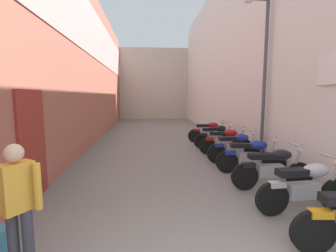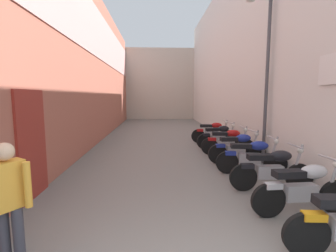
{
  "view_description": "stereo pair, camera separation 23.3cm",
  "coord_description": "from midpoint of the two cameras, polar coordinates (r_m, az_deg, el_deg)",
  "views": [
    {
      "loc": [
        -0.73,
        -1.57,
        2.08
      ],
      "look_at": [
        -0.14,
        5.0,
        1.26
      ],
      "focal_mm": 26.05,
      "sensor_mm": 36.0,
      "label": 1
    },
    {
      "loc": [
        -0.5,
        -1.58,
        2.08
      ],
      "look_at": [
        -0.14,
        5.0,
        1.26
      ],
      "focal_mm": 26.05,
      "sensor_mm": 36.0,
      "label": 2
    }
  ],
  "objects": [
    {
      "name": "motorcycle_fourth",
      "position": [
        6.9,
        19.94,
        -6.58
      ],
      "size": [
        1.84,
        0.58,
        1.04
      ],
      "color": "black",
      "rests_on": "ground"
    },
    {
      "name": "ground_plane",
      "position": [
        9.94,
        0.45,
        -5.0
      ],
      "size": [
        36.25,
        36.25,
        0.0
      ],
      "primitive_type": "plane",
      "color": "slate"
    },
    {
      "name": "motorcycle_second",
      "position": [
        4.99,
        30.35,
        -12.35
      ],
      "size": [
        1.85,
        0.58,
        1.04
      ],
      "color": "black",
      "rests_on": "ground"
    },
    {
      "name": "pedestrian_by_doorway",
      "position": [
        3.31,
        -31.55,
        -14.55
      ],
      "size": [
        0.52,
        0.39,
        1.57
      ],
      "color": "#383842",
      "rests_on": "ground"
    },
    {
      "name": "motorcycle_sixth",
      "position": [
        8.84,
        14.57,
        -3.44
      ],
      "size": [
        1.84,
        0.58,
        1.04
      ],
      "color": "black",
      "rests_on": "ground"
    },
    {
      "name": "building_far_end",
      "position": [
        22.86,
        -1.65,
        9.69
      ],
      "size": [
        9.01,
        2.0,
        6.25
      ],
      "primitive_type": "cube",
      "color": "beige",
      "rests_on": "ground"
    },
    {
      "name": "motorcycle_third",
      "position": [
        5.91,
        24.27,
        -9.04
      ],
      "size": [
        1.85,
        0.58,
        1.04
      ],
      "color": "black",
      "rests_on": "ground"
    },
    {
      "name": "motorcycle_eighth",
      "position": [
        11.01,
        10.96,
        -1.3
      ],
      "size": [
        1.85,
        0.58,
        1.04
      ],
      "color": "black",
      "rests_on": "ground"
    },
    {
      "name": "building_left",
      "position": [
        12.01,
        -15.99,
        13.05
      ],
      "size": [
        0.45,
        20.25,
        6.7
      ],
      "color": "#B76651",
      "rests_on": "ground"
    },
    {
      "name": "street_lamp",
      "position": [
        7.99,
        22.44,
        12.14
      ],
      "size": [
        0.79,
        0.18,
        4.91
      ],
      "color": "#47474C",
      "rests_on": "ground"
    },
    {
      "name": "motorcycle_seventh",
      "position": [
        9.93,
        12.55,
        -2.24
      ],
      "size": [
        1.84,
        0.58,
        1.04
      ],
      "color": "black",
      "rests_on": "ground"
    },
    {
      "name": "building_right",
      "position": [
        12.44,
        15.3,
        15.23
      ],
      "size": [
        0.45,
        20.25,
        7.79
      ],
      "color": "silver",
      "rests_on": "ground"
    },
    {
      "name": "motorcycle_fifth",
      "position": [
        7.9,
        16.8,
        -4.75
      ],
      "size": [
        1.85,
        0.58,
        1.04
      ],
      "color": "black",
      "rests_on": "ground"
    }
  ]
}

